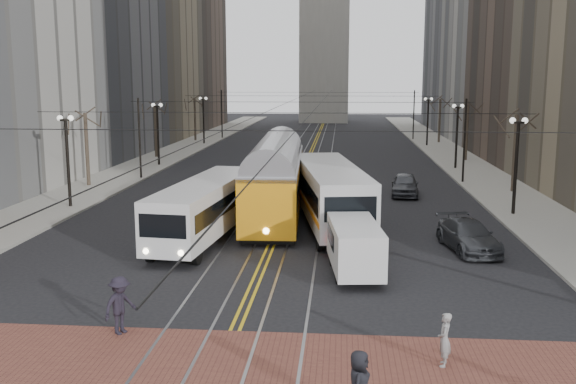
% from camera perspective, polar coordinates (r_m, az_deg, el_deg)
% --- Properties ---
extents(ground, '(260.00, 260.00, 0.00)m').
position_cam_1_polar(ground, '(22.37, -4.33, -11.26)').
color(ground, black).
rests_on(ground, ground).
extents(sidewalk_left, '(5.00, 140.00, 0.15)m').
position_cam_1_polar(sidewalk_left, '(68.57, -10.82, 3.14)').
color(sidewalk_left, gray).
rests_on(sidewalk_left, ground).
extents(sidewalk_right, '(5.00, 140.00, 0.15)m').
position_cam_1_polar(sidewalk_right, '(67.08, 14.74, 2.84)').
color(sidewalk_right, gray).
rests_on(sidewalk_right, ground).
extents(crosswalk_band, '(25.00, 6.00, 0.01)m').
position_cam_1_polar(crosswalk_band, '(18.76, -6.33, -15.64)').
color(crosswalk_band, brown).
rests_on(crosswalk_band, ground).
extents(streetcar_rails, '(4.80, 130.00, 0.02)m').
position_cam_1_polar(streetcar_rails, '(66.16, 1.82, 3.00)').
color(streetcar_rails, gray).
rests_on(streetcar_rails, ground).
extents(centre_lines, '(0.42, 130.00, 0.01)m').
position_cam_1_polar(centre_lines, '(66.16, 1.82, 3.01)').
color(centre_lines, gold).
rests_on(centre_lines, ground).
extents(building_left_far, '(16.00, 20.00, 40.00)m').
position_cam_1_polar(building_left_far, '(111.05, -10.74, 16.03)').
color(building_left_far, brown).
rests_on(building_left_far, ground).
extents(building_right_far, '(16.00, 20.00, 40.00)m').
position_cam_1_polar(building_right_far, '(109.49, 17.07, 15.86)').
color(building_right_far, slate).
rests_on(building_right_far, ground).
extents(lamp_posts, '(27.60, 57.20, 5.60)m').
position_cam_1_polar(lamp_posts, '(49.72, 0.85, 3.91)').
color(lamp_posts, black).
rests_on(lamp_posts, ground).
extents(street_trees, '(31.68, 53.28, 5.60)m').
position_cam_1_polar(street_trees, '(56.18, 1.31, 4.62)').
color(street_trees, '#382D23').
rests_on(street_trees, ground).
extents(trolley_wires, '(25.96, 120.00, 6.60)m').
position_cam_1_polar(trolley_wires, '(55.68, 1.29, 5.58)').
color(trolley_wires, black).
rests_on(trolley_wires, ground).
extents(transit_bus, '(3.66, 11.98, 2.95)m').
position_cam_1_polar(transit_bus, '(33.14, -7.31, -1.60)').
color(transit_bus, silver).
rests_on(transit_bus, ground).
extents(streetcar, '(3.55, 15.69, 3.67)m').
position_cam_1_polar(streetcar, '(38.33, -1.10, 0.62)').
color(streetcar, orange).
rests_on(streetcar, ground).
extents(rear_bus, '(4.81, 13.19, 3.37)m').
position_cam_1_polar(rear_bus, '(35.70, 3.80, -0.36)').
color(rear_bus, '#BCBCBC').
rests_on(rear_bus, ground).
extents(cargo_van, '(2.43, 5.11, 2.18)m').
position_cam_1_polar(cargo_van, '(27.03, 5.94, -5.08)').
color(cargo_van, silver).
rests_on(cargo_van, ground).
extents(sedan_grey, '(2.21, 4.68, 1.55)m').
position_cam_1_polar(sedan_grey, '(45.78, 10.34, 0.65)').
color(sedan_grey, '#404348').
rests_on(sedan_grey, ground).
extents(sedan_parked, '(2.81, 5.17, 1.42)m').
position_cam_1_polar(sedan_parked, '(31.91, 15.73, -3.76)').
color(sedan_parked, '#393B3F').
rests_on(sedan_parked, ground).
extents(pedestrian_b, '(0.48, 0.63, 1.57)m').
position_cam_1_polar(pedestrian_b, '(19.25, 13.74, -12.62)').
color(pedestrian_b, gray).
rests_on(pedestrian_b, crosswalk_band).
extents(pedestrian_d, '(1.24, 1.41, 1.90)m').
position_cam_1_polar(pedestrian_d, '(21.54, -14.71, -9.70)').
color(pedestrian_d, black).
rests_on(pedestrian_d, crosswalk_band).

